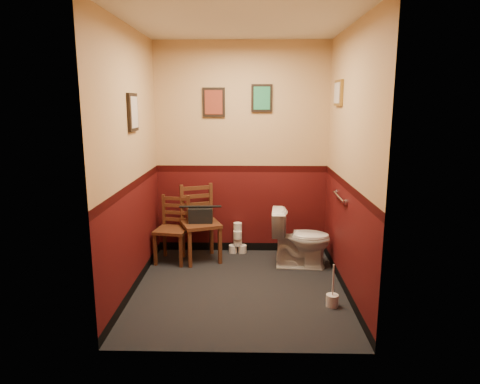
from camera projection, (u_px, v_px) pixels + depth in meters
floor at (239, 288)px, 4.57m from camera, size 2.20×2.40×0.00m
ceiling at (239, 21)px, 4.02m from camera, size 2.20×2.40×0.00m
wall_back at (242, 150)px, 5.47m from camera, size 2.20×0.00×2.70m
wall_front at (236, 186)px, 3.12m from camera, size 2.20×0.00×2.70m
wall_left at (131, 163)px, 4.32m from camera, size 0.00×2.40×2.70m
wall_right at (349, 163)px, 4.27m from camera, size 0.00×2.40×2.70m
grab_bar at (339, 197)px, 4.60m from camera, size 0.05×0.56×0.06m
framed_print_back_a at (214, 102)px, 5.33m from camera, size 0.28×0.04×0.36m
framed_print_back_b at (262, 98)px, 5.31m from camera, size 0.26×0.04×0.34m
framed_print_left at (133, 112)px, 4.31m from camera, size 0.04×0.30×0.38m
framed_print_right at (338, 93)px, 4.72m from camera, size 0.04×0.34×0.28m
toilet at (301, 239)px, 5.12m from camera, size 0.74×0.46×0.69m
toilet_brush at (332, 300)px, 4.15m from camera, size 0.12×0.12×0.43m
chair_left at (173, 229)px, 5.30m from camera, size 0.44×0.44×0.81m
chair_right at (200, 223)px, 5.33m from camera, size 0.57×0.57×0.94m
handbag at (201, 215)px, 5.27m from camera, size 0.30×0.16×0.22m
tp_stack at (238, 240)px, 5.62m from camera, size 0.23×0.14×0.41m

